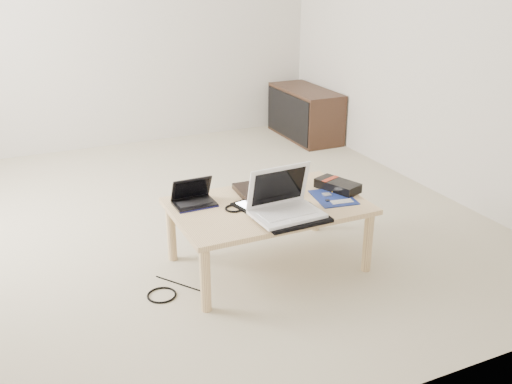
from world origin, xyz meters
name	(u,v)px	position (x,y,z in m)	size (l,w,h in m)	color
ground	(182,222)	(0.00, 0.00, 0.00)	(4.00, 4.00, 0.00)	#C0B59B
coffee_table	(268,211)	(0.28, -0.78, 0.35)	(1.10, 0.70, 0.40)	#E5C68A
media_cabinet	(304,113)	(1.77, 1.45, 0.25)	(0.41, 0.90, 0.50)	#3C2618
book	(265,190)	(0.34, -0.62, 0.42)	(0.35, 0.30, 0.03)	black
netbook	(194,199)	(-0.11, -0.61, 0.43)	(0.24, 0.17, 0.16)	black
tablet	(256,204)	(0.21, -0.77, 0.41)	(0.27, 0.23, 0.01)	black
remote	(284,192)	(0.44, -0.68, 0.41)	(0.09, 0.23, 0.02)	silver
neoprene_sleeve	(293,218)	(0.31, -1.03, 0.41)	(0.36, 0.26, 0.02)	black
white_laptop	(284,204)	(0.28, -0.98, 0.47)	(0.38, 0.28, 0.26)	white
motherboard	(334,197)	(0.67, -0.87, 0.40)	(0.26, 0.30, 0.01)	#0D1658
gpu_box	(338,186)	(0.76, -0.77, 0.43)	(0.22, 0.30, 0.06)	black
cable_coil	(234,208)	(0.07, -0.78, 0.41)	(0.10, 0.10, 0.01)	black
floor_cable_coil	(162,295)	(-0.39, -0.85, 0.01)	(0.16, 0.16, 0.01)	black
floor_cable_trail	(179,284)	(-0.27, -0.78, 0.00)	(0.01, 0.01, 0.33)	black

